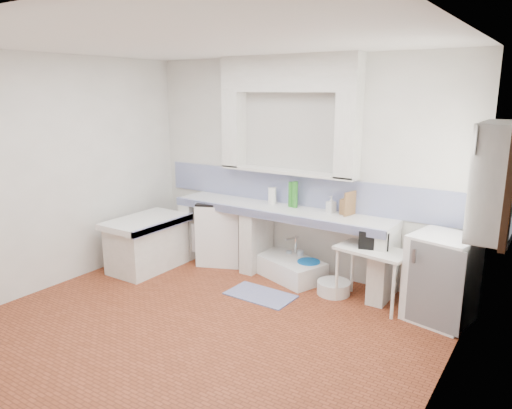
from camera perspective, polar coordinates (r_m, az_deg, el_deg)
The scene contains 35 objects.
floor at distance 5.10m, azimuth -6.39°, elevation -14.35°, with size 4.50×4.50×0.00m, color brown.
ceiling at distance 4.54m, azimuth -7.36°, elevation 18.75°, with size 4.50×4.50×0.00m, color white.
wall_back at distance 6.25m, azimuth 5.06°, elevation 4.46°, with size 4.50×4.50×0.00m, color silver.
wall_left at distance 6.29m, azimuth -22.76°, elevation 3.51°, with size 4.50×4.50×0.00m, color silver.
wall_right at distance 3.64m, azimuth 21.44°, elevation -3.02°, with size 4.50×4.50×0.00m, color silver.
alcove_mass at distance 6.12m, azimuth 3.87°, elevation 15.33°, with size 1.90×0.25×0.45m, color silver.
window_frame at distance 4.73m, azimuth 26.85°, elevation 2.59°, with size 0.35×0.86×1.06m, color #372011.
lace_valance at distance 4.70m, azimuth 25.58°, elevation 7.36°, with size 0.01×0.84×0.24m, color white.
counter_slab at distance 6.15m, azimuth 2.81°, elevation -0.78°, with size 3.00×0.60×0.08m, color white.
counter_lip at distance 5.92m, azimuth 1.43°, elevation -1.34°, with size 3.00×0.04×0.10m, color navy.
counter_pier_left at distance 7.06m, azimuth -7.06°, elevation -2.78°, with size 0.20×0.55×0.82m, color silver.
counter_pier_mid at distance 6.46m, azimuth 0.08°, elevation -4.24°, with size 0.20×0.55×0.82m, color silver.
counter_pier_right at distance 5.74m, azimuth 14.96°, elevation -7.02°, with size 0.20×0.55×0.82m, color silver.
peninsula_top at distance 6.57m, azimuth -12.97°, elevation -2.00°, with size 0.70×1.10×0.08m, color white.
peninsula_base at distance 6.67m, azimuth -12.82°, elevation -4.90°, with size 0.60×1.00×0.62m, color silver.
peninsula_lip at distance 6.34m, azimuth -10.91°, elevation -2.45°, with size 0.04×1.10×0.10m, color navy.
backsplash at distance 6.30m, azimuth 4.94°, elevation 1.75°, with size 4.27×0.03×0.40m, color navy.
stove at distance 6.75m, azimuth -4.11°, elevation -3.33°, with size 0.60×0.58×0.85m, color white.
sink at distance 6.29m, azimuth 3.87°, elevation -7.61°, with size 0.96×0.52×0.23m, color white.
side_table at distance 5.58m, azimuth 13.60°, elevation -8.39°, with size 0.79×0.44×0.04m, color white.
fridge at distance 5.41m, azimuth 21.23°, elevation -8.18°, with size 0.60×0.60×0.93m, color white.
bucket_red at distance 6.45m, azimuth 2.06°, elevation -6.93°, with size 0.27×0.27×0.25m, color red.
bucket_orange at distance 6.21m, azimuth 5.48°, elevation -7.80°, with size 0.28×0.28×0.26m, color #C9712E.
bucket_blue at distance 6.16m, azimuth 6.27°, elevation -7.91°, with size 0.29×0.29×0.27m, color blue.
basin_white at distance 5.87m, azimuth 9.24°, elevation -9.76°, with size 0.39×0.39×0.15m, color white.
water_bottle_a at distance 6.46m, azimuth 3.95°, elevation -6.76°, with size 0.08×0.08×0.29m, color silver.
water_bottle_b at distance 6.38m, azimuth 5.28°, elevation -6.87°, with size 0.09×0.09×0.33m, color silver.
black_bag at distance 5.48m, azimuth 13.90°, elevation -4.05°, with size 0.32×0.18×0.20m, color black.
green_bottle_a at distance 6.20m, azimuth 4.20°, elevation 1.21°, with size 0.07×0.07×0.32m, color #2B7E25.
green_bottle_b at distance 6.15m, azimuth 4.66°, elevation 1.19°, with size 0.07×0.07×0.34m, color #2B7E25.
knife_block at distance 5.89m, azimuth 10.48°, elevation -0.29°, with size 0.09×0.08×0.19m, color olive.
cutting_board at distance 5.86m, azimuth 11.14°, elevation 0.11°, with size 0.02×0.21×0.29m, color olive.
paper_towel at distance 6.35m, azimuth 1.95°, elevation 1.05°, with size 0.11×0.11×0.22m, color white.
soap_bottle at distance 5.96m, azimuth 8.95°, elevation 0.02°, with size 0.09×0.10×0.21m, color white.
rug at distance 5.77m, azimuth 0.53°, elevation -10.74°, with size 0.80×0.46×0.01m, color #343A89.
Camera 1 is at (2.93, -3.44, 2.38)m, focal length 33.55 mm.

